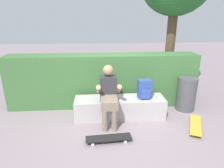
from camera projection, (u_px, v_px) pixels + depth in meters
ground_plane at (122, 126)px, 3.93m from camera, size 24.00×24.00×0.00m
bench_main at (120, 107)px, 4.21m from camera, size 1.91×0.51×0.43m
person_skater at (109, 94)px, 3.85m from camera, size 0.49×0.62×1.18m
skateboard_near_person at (109, 138)px, 3.40m from camera, size 0.81×0.26×0.09m
skateboard_beside_bench at (196, 125)px, 3.81m from camera, size 0.52×0.81×0.09m
backpack_on_bench at (145, 89)px, 4.10m from camera, size 0.28×0.23×0.40m
hedge_row at (103, 80)px, 4.66m from camera, size 4.42×0.52×1.25m
trash_bin at (186, 94)px, 4.49m from camera, size 0.43×0.43×0.78m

